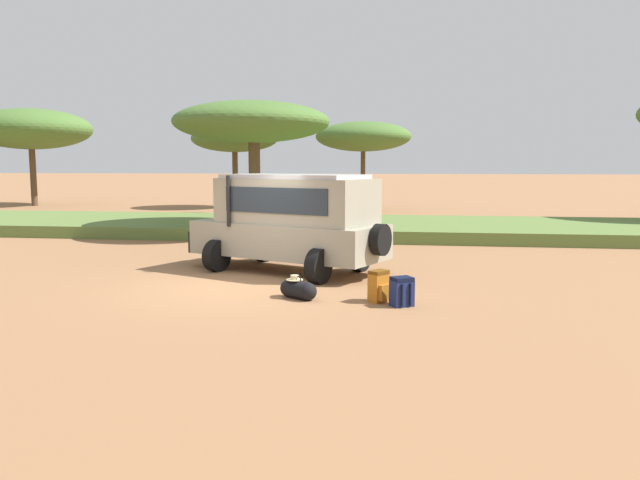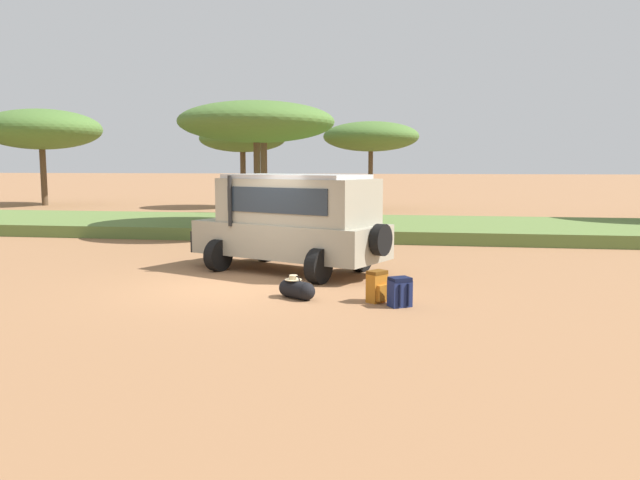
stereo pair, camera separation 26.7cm
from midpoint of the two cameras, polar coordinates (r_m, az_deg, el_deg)
ground_plane at (r=13.92m, az=-8.08°, el=-4.26°), size 320.00×320.00×0.00m
grass_bank at (r=24.80m, az=-0.75°, el=1.24°), size 120.00×7.00×0.44m
safari_vehicle at (r=15.56m, az=-3.11°, el=1.80°), size 5.37×3.85×2.44m
backpack_beside_front_wheel at (r=12.29m, az=4.81°, el=-4.28°), size 0.46×0.47×0.62m
backpack_cluster_center at (r=11.98m, az=6.83°, el=-4.73°), size 0.49×0.50×0.56m
duffel_bag_low_black_case at (r=12.58m, az=-2.61°, el=-4.53°), size 0.80×0.65×0.47m
acacia_tree_far_left at (r=44.55m, az=-25.10°, el=9.16°), size 7.74×7.00×6.20m
acacia_tree_left_mid at (r=38.95m, az=-8.01°, el=9.13°), size 5.31×5.05×5.05m
acacia_tree_centre_back at (r=32.67m, az=-6.07°, el=10.12°), size 4.55×4.39×5.21m
acacia_tree_right_mid at (r=23.58m, az=-6.62°, el=10.64°), size 5.80×5.78×4.99m
acacia_tree_far_right at (r=37.36m, az=3.77°, el=9.40°), size 5.65×4.98×5.18m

